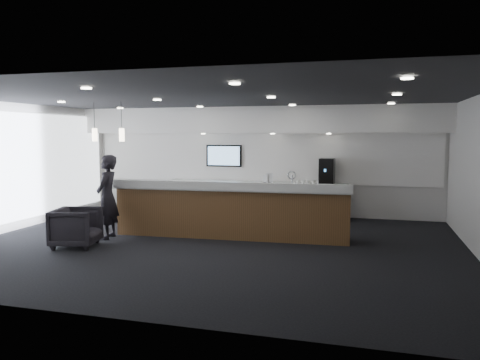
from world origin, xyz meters
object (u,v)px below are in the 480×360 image
(coffee_machine, at_px, (327,171))
(armchair, at_px, (76,227))
(lounge_guest, at_px, (107,197))
(service_counter, at_px, (231,211))

(coffee_machine, distance_m, armchair, 6.49)
(armchair, bearing_deg, lounge_guest, -26.85)
(armchair, bearing_deg, coffee_machine, -58.89)
(service_counter, distance_m, lounge_guest, 2.70)
(service_counter, height_order, coffee_machine, coffee_machine)
(service_counter, relative_size, lounge_guest, 2.88)
(service_counter, xyz_separation_m, armchair, (-2.74, -1.72, -0.18))
(service_counter, bearing_deg, coffee_machine, 54.00)
(service_counter, xyz_separation_m, lounge_guest, (-2.54, -0.86, 0.34))
(coffee_machine, xyz_separation_m, lounge_guest, (-4.36, -3.67, -0.38))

